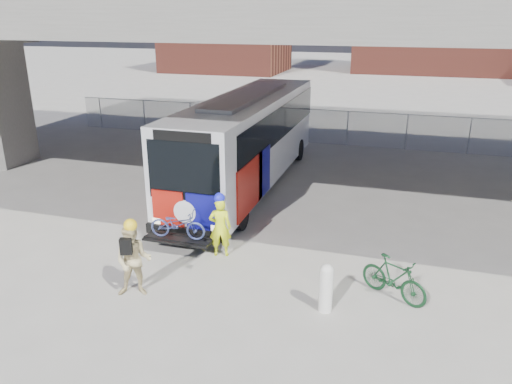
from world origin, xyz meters
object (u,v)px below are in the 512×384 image
at_px(bollard, 326,286).
at_px(cyclist_tan, 133,260).
at_px(bus, 248,134).
at_px(cyclist_hivis, 220,226).
at_px(bike_parked, 394,278).

xyz_separation_m(bollard, cyclist_tan, (-4.62, -0.67, 0.31)).
bearing_deg(bollard, bus, 118.88).
relative_size(cyclist_hivis, bike_parked, 1.06).
bearing_deg(cyclist_hivis, bike_parked, 151.87).
relative_size(bus, cyclist_tan, 6.36).
height_order(bus, bike_parked, bus).
height_order(bus, cyclist_tan, bus).
bearing_deg(cyclist_hivis, cyclist_tan, 47.72).
relative_size(bus, bike_parked, 7.16).
distance_m(bus, bollard, 9.60).
relative_size(bus, bollard, 10.63).
relative_size(bollard, cyclist_tan, 0.60).
relative_size(bollard, bike_parked, 0.67).
relative_size(bollard, cyclist_hivis, 0.64).
distance_m(bollard, cyclist_hivis, 3.92).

